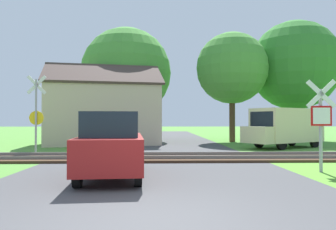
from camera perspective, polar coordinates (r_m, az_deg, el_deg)
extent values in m
plane|color=#4C8433|center=(5.29, -2.68, -18.11)|extent=(160.00, 160.00, 0.00)
cube|color=#424244|center=(7.23, -2.39, -13.41)|extent=(8.32, 80.00, 0.01)
cube|color=#422D1E|center=(13.31, -2.05, -7.48)|extent=(60.00, 2.60, 0.10)
cube|color=slate|center=(14.01, -2.03, -6.70)|extent=(60.00, 0.08, 0.12)
cube|color=slate|center=(12.58, -2.07, -7.35)|extent=(60.00, 0.08, 0.12)
cylinder|color=#9E9EA5|center=(10.90, 25.05, -2.48)|extent=(0.10, 0.10, 2.51)
cube|color=red|center=(10.84, 25.14, -0.13)|extent=(0.60, 0.12, 0.60)
cube|color=white|center=(10.82, 25.18, -0.13)|extent=(0.49, 0.08, 0.49)
cube|color=white|center=(10.87, 25.11, 3.34)|extent=(0.87, 0.16, 0.88)
cube|color=white|center=(10.87, 25.11, 3.34)|extent=(0.87, 0.16, 0.88)
cylinder|color=#9E9EA5|center=(15.93, -22.01, -0.33)|extent=(0.09, 0.09, 3.43)
cube|color=white|center=(16.07, -21.91, 4.90)|extent=(0.88, 0.07, 0.88)
cube|color=white|center=(16.07, -21.91, 4.90)|extent=(0.88, 0.07, 0.88)
cylinder|color=yellow|center=(15.99, -21.94, -0.47)|extent=(0.64, 0.06, 0.64)
cube|color=#C6B293|center=(22.30, -11.21, 0.04)|extent=(7.82, 6.08, 3.89)
cube|color=#473833|center=(21.30, -11.12, 7.10)|extent=(7.78, 4.07, 1.58)
cube|color=#473833|center=(23.71, -11.24, 6.28)|extent=(7.78, 4.07, 1.58)
cube|color=brown|center=(22.60, -6.24, 6.30)|extent=(0.58, 0.58, 1.10)
cylinder|color=#513823|center=(24.46, 11.12, -0.56)|extent=(0.43, 0.43, 3.45)
sphere|color=#478E38|center=(24.76, 11.09, 8.02)|extent=(5.25, 5.25, 5.25)
cylinder|color=#513823|center=(26.01, -7.29, -1.41)|extent=(0.30, 0.30, 2.71)
sphere|color=#478E38|center=(26.29, -7.27, 7.33)|extent=(7.05, 7.05, 7.05)
cylinder|color=#513823|center=(27.20, 21.23, -0.75)|extent=(0.47, 0.47, 3.27)
sphere|color=#337A2D|center=(27.53, 21.17, 8.05)|extent=(6.88, 6.88, 6.88)
cube|color=beige|center=(19.99, 20.01, -1.68)|extent=(4.59, 3.75, 1.90)
cube|color=beige|center=(18.15, 15.21, -3.36)|extent=(1.51, 1.91, 0.90)
cube|color=#19232D|center=(18.41, 15.99, -0.74)|extent=(0.84, 1.42, 0.85)
cube|color=navy|center=(20.61, 17.93, -2.60)|extent=(3.28, 1.90, 0.16)
cylinder|color=black|center=(19.45, 15.60, -4.53)|extent=(0.68, 0.50, 0.68)
cylinder|color=black|center=(18.43, 19.17, -4.71)|extent=(0.68, 0.50, 0.68)
cylinder|color=black|center=(21.63, 20.75, -4.14)|extent=(0.68, 0.50, 0.68)
cylinder|color=black|center=(20.72, 24.18, -4.26)|extent=(0.68, 0.50, 0.68)
cube|color=maroon|center=(9.20, -9.76, -6.19)|extent=(1.95, 4.12, 0.84)
cube|color=#19232D|center=(8.97, -9.83, -1.59)|extent=(1.56, 2.30, 0.64)
cylinder|color=black|center=(10.58, -5.48, -7.80)|extent=(0.23, 0.61, 0.60)
cylinder|color=black|center=(10.66, -13.10, -7.73)|extent=(0.23, 0.61, 0.60)
cylinder|color=black|center=(7.89, -5.24, -10.15)|extent=(0.23, 0.61, 0.60)
cylinder|color=black|center=(7.99, -15.49, -10.00)|extent=(0.23, 0.61, 0.60)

